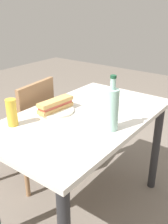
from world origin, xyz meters
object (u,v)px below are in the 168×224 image
Objects in this scene: dining_table at (84,133)px; plate_near at (56,111)px; baguette_sandwich_near at (56,105)px; water_bottle at (112,109)px; chair_far at (29,126)px; beer_glass at (12,112)px; knife_near at (49,108)px.

plate_near is at bearing 111.46° from dining_table.
plate_near is at bearing 0.00° from baguette_sandwich_near.
baguette_sandwich_near is 0.84× the size of water_bottle.
plate_near is at bearing -101.80° from chair_far.
chair_far is 3.41× the size of baguette_sandwich_near.
dining_table is 0.57m from chair_far.
chair_far is 0.59m from beer_glass.
beer_glass reaches higher than dining_table.
baguette_sandwich_near is at bearing -12.47° from beer_glass.
baguette_sandwich_near is 1.64× the size of beer_glass.
chair_far is at bearing 75.33° from knife_near.
knife_near is at bearing 91.12° from water_bottle.
baguette_sandwich_near is 1.44× the size of knife_near.
plate_near is at bearing -12.47° from beer_glass.
beer_glass reaches higher than plate_near.
dining_table is 7.61× the size of beer_glass.
water_bottle is at bearing -58.54° from beer_glass.
knife_near is at bearing 108.60° from dining_table.
chair_far reaches higher than knife_near.
water_bottle is at bearing -88.88° from knife_near.
plate_near is 0.90× the size of baguette_sandwich_near.
beer_glass is (-0.28, 0.01, 0.06)m from knife_near.
baguette_sandwich_near is at bearing -82.09° from knife_near.
dining_table is 0.23m from plate_near.
knife_near is 0.29m from beer_glass.
beer_glass is (-0.37, -0.31, 0.33)m from chair_far.
water_bottle is at bearing -89.71° from baguette_sandwich_near.
plate_near is 0.43m from water_bottle.
water_bottle reaches higher than chair_far.
beer_glass reaches higher than baguette_sandwich_near.
plate_near is 1.30× the size of knife_near.
knife_near is at bearing -104.67° from chair_far.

